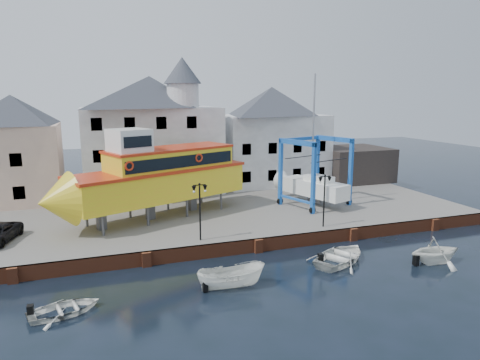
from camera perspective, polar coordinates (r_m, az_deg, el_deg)
name	(u,v)px	position (r m, az deg, el deg)	size (l,w,h in m)	color
ground	(258,252)	(31.59, 2.44, -9.61)	(140.00, 140.00, 0.00)	black
hardstanding	(217,209)	(41.38, -3.12, -3.83)	(44.00, 22.00, 1.00)	slate
quay_wall	(258,245)	(31.51, 2.38, -8.69)	(44.00, 0.47, 1.00)	brown
building_pink	(15,149)	(46.31, -27.78, 3.63)	(8.00, 7.00, 10.30)	beige
building_white_main	(153,133)	(46.41, -11.56, 6.19)	(14.00, 8.30, 14.00)	#BCBCBC
building_white_right	(271,135)	(50.74, 4.18, 5.95)	(12.00, 8.00, 11.20)	#BCBCBC
shed_dark	(352,164)	(54.18, 14.75, 2.10)	(8.00, 7.00, 4.00)	black
lamp_post_left	(200,197)	(30.31, -5.40, -2.29)	(1.12, 0.32, 4.20)	black
lamp_post_right	(325,187)	(33.98, 11.22, -0.98)	(1.12, 0.32, 4.20)	black
tour_boat	(149,177)	(36.14, -11.99, 0.41)	(17.79, 10.61, 7.64)	#59595E
travel_lift	(309,182)	(41.46, 9.23, -0.32)	(6.80, 8.29, 12.18)	#17469D
motorboat_a	(231,288)	(26.17, -1.16, -14.19)	(1.54, 4.08, 1.58)	white
motorboat_b	(341,261)	(30.75, 13.30, -10.51)	(3.55, 4.98, 1.03)	white
motorboat_c	(435,263)	(32.54, 24.51, -10.02)	(3.22, 3.74, 1.97)	white
motorboat_d	(65,314)	(25.17, -22.31, -16.16)	(2.57, 3.60, 0.75)	white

